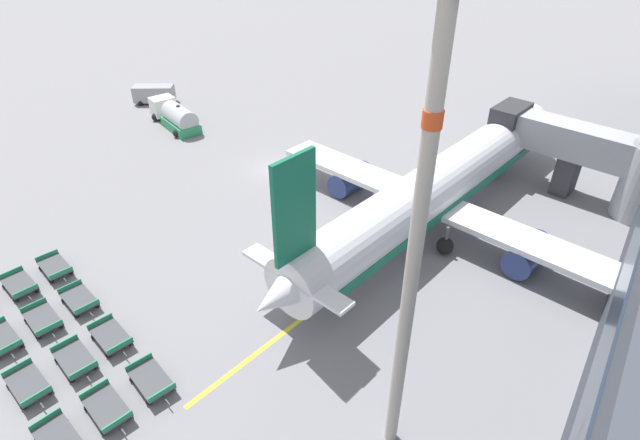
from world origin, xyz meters
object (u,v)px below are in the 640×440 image
service_van (154,94)px  apron_light_mast (416,240)px  baggage_dolly_row_mid_b_col_c (111,336)px  baggage_dolly_row_mid_b_col_d (151,380)px  baggage_dolly_row_near_col_b (1,339)px  baggage_dolly_row_near_col_c (28,385)px  baggage_dolly_row_mid_a_col_c (75,359)px  airplane (435,189)px  baggage_dolly_row_near_col_d (58,440)px  fuel_tanker_secondary (176,117)px  baggage_dolly_row_mid_a_col_d (107,408)px  baggage_dolly_row_mid_a_col_b (42,319)px  baggage_dolly_row_mid_b_col_a (55,267)px  baggage_dolly_row_mid_a_col_a (19,285)px  baggage_dolly_row_mid_b_col_b (79,299)px

service_van → apron_light_mast: 54.02m
baggage_dolly_row_mid_b_col_c → baggage_dolly_row_mid_b_col_d: 4.63m
baggage_dolly_row_near_col_b → baggage_dolly_row_near_col_c: (4.53, -0.84, 0.00)m
apron_light_mast → baggage_dolly_row_mid_a_col_c: bearing=-159.2°
airplane → apron_light_mast: (6.55, -19.01, 9.08)m
baggage_dolly_row_near_col_b → baggage_dolly_row_near_col_d: size_ratio=1.00×
fuel_tanker_secondary → baggage_dolly_row_mid_a_col_d: fuel_tanker_secondary is taller
baggage_dolly_row_near_col_c → apron_light_mast: apron_light_mast is taller
airplane → baggage_dolly_row_mid_b_col_c: size_ratio=10.45×
airplane → service_van: (-40.55, 5.03, -1.96)m
fuel_tanker_secondary → baggage_dolly_row_mid_a_col_c: bearing=-51.0°
baggage_dolly_row_mid_a_col_b → baggage_dolly_row_mid_a_col_d: size_ratio=1.00×
baggage_dolly_row_mid_a_col_b → baggage_dolly_row_mid_b_col_a: (-4.22, 3.36, 0.00)m
service_van → baggage_dolly_row_mid_b_col_d: 45.26m
airplane → baggage_dolly_row_mid_b_col_d: (-5.75, -23.88, -2.69)m
baggage_dolly_row_near_col_b → baggage_dolly_row_near_col_d: same height
baggage_dolly_row_mid_a_col_a → baggage_dolly_row_mid_b_col_a: same height
baggage_dolly_row_mid_a_col_d → baggage_dolly_row_mid_b_col_a: (-13.09, 4.97, 0.00)m
airplane → baggage_dolly_row_mid_a_col_b: airplane is taller
baggage_dolly_row_mid_a_col_c → baggage_dolly_row_mid_a_col_d: 4.38m
service_van → baggage_dolly_row_near_col_b: size_ratio=1.42×
baggage_dolly_row_mid_a_col_b → baggage_dolly_row_mid_b_col_d: size_ratio=1.00×
apron_light_mast → fuel_tanker_secondary: bearing=152.2°
baggage_dolly_row_near_col_c → baggage_dolly_row_mid_b_col_b: 6.78m
service_van → baggage_dolly_row_near_col_c: (29.55, -33.00, -0.73)m
service_van → baggage_dolly_row_mid_a_col_c: 42.83m
service_van → apron_light_mast: (47.10, -24.04, 11.04)m
baggage_dolly_row_mid_a_col_d → baggage_dolly_row_mid_a_col_c: bearing=167.9°
baggage_dolly_row_mid_b_col_a → baggage_dolly_row_mid_b_col_d: (13.54, -2.47, 0.00)m
baggage_dolly_row_mid_a_col_b → baggage_dolly_row_mid_b_col_a: 5.40m
baggage_dolly_row_near_col_b → baggage_dolly_row_mid_b_col_b: size_ratio=1.00×
airplane → apron_light_mast: 22.06m
baggage_dolly_row_mid_a_col_c → baggage_dolly_row_mid_b_col_d: (4.74, 1.58, 0.00)m
baggage_dolly_row_near_col_d → baggage_dolly_row_mid_b_col_b: size_ratio=1.00×
baggage_dolly_row_mid_a_col_d → baggage_dolly_row_mid_a_col_b: bearing=169.7°
baggage_dolly_row_near_col_b → baggage_dolly_row_mid_b_col_d: bearing=18.3°
baggage_dolly_row_near_col_c → baggage_dolly_row_mid_b_col_a: (-8.29, 6.55, 0.00)m
baggage_dolly_row_mid_a_col_d → fuel_tanker_secondary: bearing=133.1°
baggage_dolly_row_mid_b_col_c → baggage_dolly_row_mid_b_col_b: bearing=169.7°
baggage_dolly_row_mid_a_col_c → baggage_dolly_row_mid_b_col_c: (0.16, 2.28, 0.00)m
baggage_dolly_row_near_col_d → baggage_dolly_row_mid_a_col_d: 2.50m
baggage_dolly_row_mid_b_col_b → baggage_dolly_row_mid_a_col_a: bearing=-162.1°
airplane → baggage_dolly_row_mid_a_col_c: 27.67m
baggage_dolly_row_mid_a_col_a → apron_light_mast: (26.05, 4.87, 11.77)m
service_van → baggage_dolly_row_mid_a_col_d: (34.35, -31.42, -0.73)m
baggage_dolly_row_near_col_c → baggage_dolly_row_mid_a_col_c: size_ratio=1.00×
service_van → baggage_dolly_row_near_col_d: bearing=-44.9°
service_van → baggage_dolly_row_near_col_c: bearing=-48.2°
service_van → apron_light_mast: size_ratio=0.24×
fuel_tanker_secondary → baggage_dolly_row_mid_b_col_d: size_ratio=2.38×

